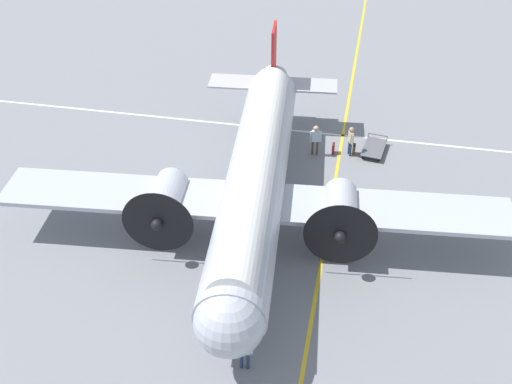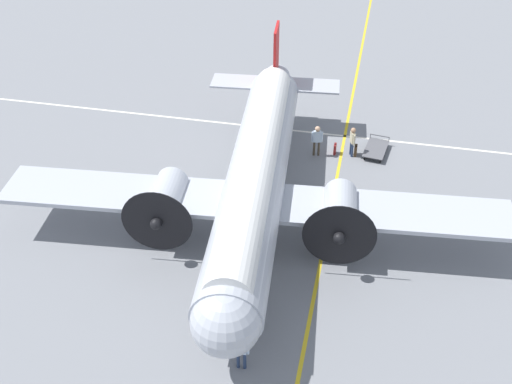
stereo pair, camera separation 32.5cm
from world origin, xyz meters
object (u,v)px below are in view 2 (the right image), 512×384
object	(u,v)px
airliner_main	(255,182)
suitcase_upright_spare	(335,149)
suitcase_near_door	(356,150)
ramp_agent	(317,138)
passenger_boarding	(353,139)
baggage_cart	(376,149)
crew_foreground	(241,348)

from	to	relation	value
airliner_main	suitcase_upright_spare	bearing A→B (deg)	152.41
suitcase_near_door	suitcase_upright_spare	distance (m)	1.10
ramp_agent	suitcase_near_door	bearing A→B (deg)	-178.60
passenger_boarding	baggage_cart	distance (m)	1.56
airliner_main	ramp_agent	xyz separation A→B (m)	(6.62, -1.94, -1.46)
airliner_main	baggage_cart	bearing A→B (deg)	140.96
crew_foreground	passenger_boarding	xyz separation A→B (m)	(14.86, -2.58, -0.01)
passenger_boarding	ramp_agent	bearing A→B (deg)	-102.16
baggage_cart	passenger_boarding	bearing A→B (deg)	-60.87
ramp_agent	airliner_main	bearing A→B (deg)	62.91
suitcase_upright_spare	ramp_agent	bearing A→B (deg)	110.45
ramp_agent	crew_foreground	bearing A→B (deg)	76.26
passenger_boarding	suitcase_upright_spare	xyz separation A→B (m)	(-0.01, 0.87, -0.74)
suitcase_near_door	baggage_cart	world-z (taller)	suitcase_near_door
ramp_agent	baggage_cart	distance (m)	3.32
suitcase_near_door	ramp_agent	bearing A→B (deg)	102.20
ramp_agent	suitcase_upright_spare	world-z (taller)	ramp_agent
crew_foreground	suitcase_upright_spare	xyz separation A→B (m)	(14.86, -1.70, -0.75)
suitcase_upright_spare	baggage_cart	world-z (taller)	suitcase_upright_spare
crew_foreground	suitcase_upright_spare	size ratio (longest dim) A/B	2.72
airliner_main	suitcase_near_door	bearing A→B (deg)	145.48
passenger_boarding	suitcase_near_door	xyz separation A→B (m)	(0.08, -0.22, -0.74)
ramp_agent	suitcase_upright_spare	size ratio (longest dim) A/B	2.82
suitcase_upright_spare	baggage_cart	xyz separation A→B (m)	(0.50, -2.15, -0.02)
crew_foreground	suitcase_near_door	distance (m)	15.22
airliner_main	passenger_boarding	world-z (taller)	airliner_main
crew_foreground	passenger_boarding	size ratio (longest dim) A/B	1.01
passenger_boarding	crew_foreground	bearing A→B (deg)	-33.27
crew_foreground	suitcase_upright_spare	bearing A→B (deg)	-99.91
passenger_boarding	suitcase_upright_spare	world-z (taller)	passenger_boarding
airliner_main	suitcase_upright_spare	distance (m)	7.88
ramp_agent	baggage_cart	size ratio (longest dim) A/B	0.82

